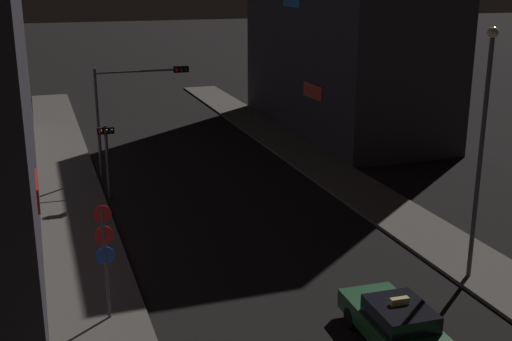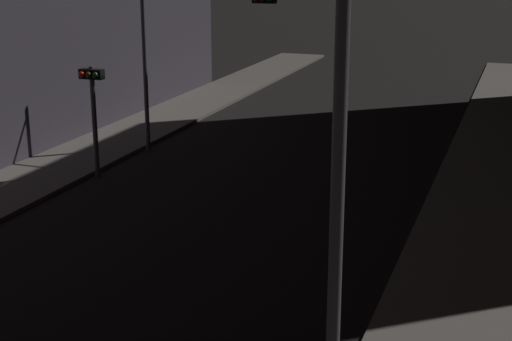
# 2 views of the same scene
# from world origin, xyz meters

# --- Properties ---
(sidewalk_left) EXTENTS (3.05, 55.00, 0.13)m
(sidewalk_left) POSITION_xyz_m (-6.93, 25.50, 0.07)
(sidewalk_left) COLOR #5B5651
(sidewalk_left) RESTS_ON ground_plane
(sidewalk_right) EXTENTS (3.05, 55.00, 0.13)m
(sidewalk_right) POSITION_xyz_m (6.93, 25.50, 0.07)
(sidewalk_right) COLOR #5B5651
(sidewalk_right) RESTS_ON ground_plane
(traffic_light_overhead) EXTENTS (5.03, 0.42, 5.91)m
(traffic_light_overhead) POSITION_xyz_m (-3.31, 26.35, 4.26)
(traffic_light_overhead) COLOR #47474C
(traffic_light_overhead) RESTS_ON ground_plane
(traffic_light_left_kerb) EXTENTS (0.80, 0.42, 3.68)m
(traffic_light_left_kerb) POSITION_xyz_m (-5.16, 22.73, 2.64)
(traffic_light_left_kerb) COLOR #47474C
(traffic_light_left_kerb) RESTS_ON ground_plane
(street_lamp_near_block) EXTENTS (0.37, 0.37, 8.81)m
(street_lamp_near_block) POSITION_xyz_m (6.04, 9.57, 5.17)
(street_lamp_near_block) COLOR #47474C
(street_lamp_near_block) RESTS_ON sidewalk_right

